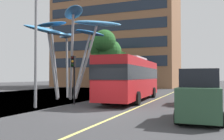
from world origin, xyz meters
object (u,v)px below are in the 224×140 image
at_px(red_bus, 131,77).
at_px(car_parked_far, 207,86).
at_px(traffic_light_kerb_far, 95,69).
at_px(street_lamp, 41,34).
at_px(traffic_light_opposite, 139,72).
at_px(car_parked_mid, 199,89).
at_px(car_parked_near, 200,97).
at_px(traffic_light_island_mid, 119,68).
at_px(leaf_sculpture, 72,31).
at_px(traffic_light_kerb_near, 74,69).

xyz_separation_m(red_bus, car_parked_far, (5.73, 6.60, -0.92)).
xyz_separation_m(traffic_light_kerb_far, street_lamp, (-0.75, -6.41, 2.06)).
xyz_separation_m(traffic_light_kerb_far, traffic_light_opposite, (0.16, 13.78, -0.00)).
bearing_deg(red_bus, car_parked_mid, -4.11).
height_order(car_parked_near, street_lamp, street_lamp).
bearing_deg(traffic_light_island_mid, traffic_light_opposite, 90.21).
bearing_deg(leaf_sculpture, red_bus, 1.95).
distance_m(red_bus, leaf_sculpture, 6.88).
relative_size(traffic_light_kerb_far, street_lamp, 0.49).
relative_size(traffic_light_opposite, car_parked_mid, 0.82).
distance_m(traffic_light_kerb_far, traffic_light_island_mid, 5.53).
distance_m(red_bus, car_parked_mid, 5.35).
relative_size(leaf_sculpture, street_lamp, 1.25).
distance_m(traffic_light_island_mid, car_parked_near, 15.64).
bearing_deg(traffic_light_kerb_far, traffic_light_opposite, 89.35).
bearing_deg(car_parked_far, car_parked_near, -90.63).
xyz_separation_m(traffic_light_kerb_near, car_parked_far, (8.77, 10.71, -1.48)).
relative_size(traffic_light_kerb_near, car_parked_mid, 0.79).
bearing_deg(car_parked_mid, traffic_light_island_mid, 145.88).
height_order(traffic_light_kerb_far, car_parked_near, traffic_light_kerb_far).
bearing_deg(traffic_light_opposite, car_parked_far, -38.12).
distance_m(red_bus, traffic_light_island_mid, 6.05).
xyz_separation_m(leaf_sculpture, traffic_light_opposite, (2.55, 13.63, -3.42)).
bearing_deg(traffic_light_kerb_near, traffic_light_island_mid, 89.48).
height_order(leaf_sculpture, traffic_light_kerb_far, leaf_sculpture).
bearing_deg(car_parked_mid, traffic_light_opposite, 120.85).
relative_size(traffic_light_island_mid, car_parked_far, 0.96).
bearing_deg(traffic_light_island_mid, red_bus, -60.34).
height_order(traffic_light_island_mid, car_parked_far, traffic_light_island_mid).
relative_size(traffic_light_kerb_far, car_parked_far, 0.88).
relative_size(red_bus, street_lamp, 1.60).
relative_size(leaf_sculpture, traffic_light_kerb_near, 2.64).
xyz_separation_m(traffic_light_kerb_near, street_lamp, (-0.85, -2.63, 2.17)).
distance_m(red_bus, traffic_light_kerb_far, 3.23).
xyz_separation_m(car_parked_near, car_parked_far, (0.16, 14.40, -0.05)).
height_order(traffic_light_kerb_near, traffic_light_island_mid, traffic_light_island_mid).
xyz_separation_m(car_parked_near, street_lamp, (-9.47, 1.06, 3.60)).
distance_m(leaf_sculpture, traffic_light_kerb_near, 5.83).
bearing_deg(traffic_light_kerb_far, red_bus, 5.99).
distance_m(traffic_light_opposite, car_parked_far, 11.19).
distance_m(leaf_sculpture, traffic_light_opposite, 14.28).
bearing_deg(car_parked_far, red_bus, -130.94).
bearing_deg(leaf_sculpture, traffic_light_island_mid, 64.43).
distance_m(traffic_light_island_mid, traffic_light_opposite, 8.25).
bearing_deg(car_parked_far, street_lamp, -125.80).
relative_size(red_bus, traffic_light_opposite, 3.24).
distance_m(traffic_light_island_mid, car_parked_far, 8.99).
relative_size(traffic_light_kerb_far, traffic_light_opposite, 1.00).
relative_size(traffic_light_kerb_near, traffic_light_kerb_far, 0.96).
bearing_deg(car_parked_far, traffic_light_island_mid, -170.79).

